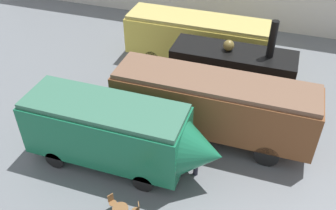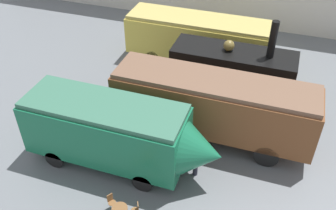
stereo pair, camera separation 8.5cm
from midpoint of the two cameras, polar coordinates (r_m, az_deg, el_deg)
The scene contains 8 objects.
ground_plane at distance 21.06m, azimuth -1.33°, elevation -4.91°, with size 80.00×80.00×0.00m, color slate.
passenger_coach_vintage at distance 26.70m, azimuth 4.90°, elevation 10.30°, with size 10.17×2.82×3.45m.
steam_locomotive at distance 22.90m, azimuth 9.89°, elevation 5.15°, with size 7.23×2.41×5.66m.
passenger_coach_wooden at distance 19.83m, azimuth 6.98°, elevation 0.24°, with size 10.62×2.78×3.78m.
streamlined_locomotive at distance 18.35m, azimuth -7.22°, elevation -4.10°, with size 9.77×2.90×3.63m.
cafe_chair_5 at distance 17.18m, azimuth -4.69°, elevation -15.54°, with size 0.40×0.39×0.87m.
cafe_chair_6 at distance 17.59m, azimuth -8.52°, elevation -14.23°, with size 0.40×0.39×0.87m.
visitor_person at distance 18.49m, azimuth 4.39°, elevation -8.53°, with size 0.34×0.34×1.70m.
Camera 2 is at (5.52, -14.53, 14.21)m, focal length 40.00 mm.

